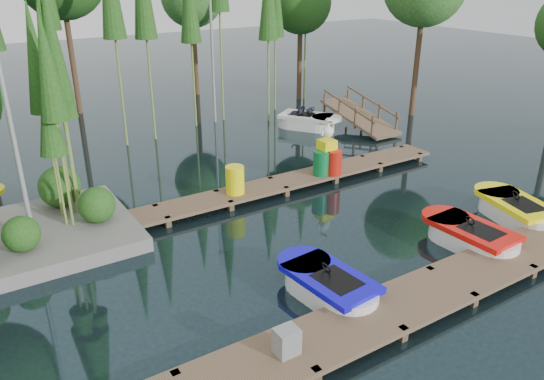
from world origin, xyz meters
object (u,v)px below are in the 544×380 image
boat_blue (328,286)px  yellow_barrel (235,180)px  drum_cluster (328,157)px  boat_red (471,237)px  utility_cabinet (287,341)px

boat_blue → yellow_barrel: 5.72m
yellow_barrel → drum_cluster: size_ratio=0.46×
boat_red → yellow_barrel: 7.01m
drum_cluster → yellow_barrel: bearing=177.5°
boat_red → drum_cluster: size_ratio=1.48×
boat_blue → utility_cabinet: 2.45m
yellow_barrel → drum_cluster: 3.52m
boat_red → utility_cabinet: size_ratio=5.40×
boat_blue → yellow_barrel: (0.75, 5.65, 0.47)m
drum_cluster → boat_red: bearing=-86.6°
utility_cabinet → yellow_barrel: bearing=68.4°
boat_red → yellow_barrel: yellow_barrel is taller
drum_cluster → boat_blue: bearing=-127.8°
utility_cabinet → drum_cluster: bearing=47.4°
boat_red → utility_cabinet: 6.74m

